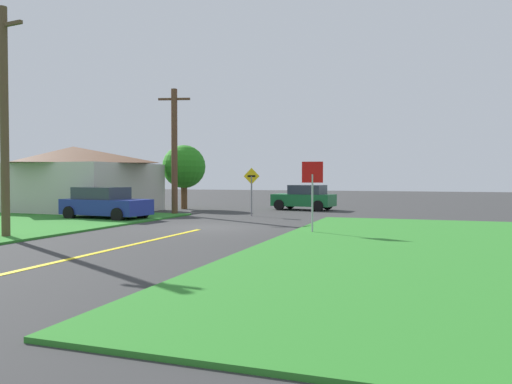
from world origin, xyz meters
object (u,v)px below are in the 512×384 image
(parked_car_near_building, at_px, (105,203))
(oak_tree_left, at_px, (184,167))
(utility_pole_mid, at_px, (174,151))
(car_approaching_junction, at_px, (305,198))
(barn, at_px, (73,179))
(direction_sign, at_px, (252,186))
(utility_pole_near, at_px, (4,119))
(stop_sign, at_px, (312,183))

(parked_car_near_building, xyz_separation_m, oak_tree_left, (-0.06, 8.65, 2.00))
(oak_tree_left, bearing_deg, parked_car_near_building, -89.62)
(parked_car_near_building, bearing_deg, oak_tree_left, 96.48)
(utility_pole_mid, height_order, oak_tree_left, utility_pole_mid)
(oak_tree_left, bearing_deg, car_approaching_junction, 12.74)
(utility_pole_mid, bearing_deg, barn, 175.89)
(utility_pole_mid, distance_m, direction_sign, 4.82)
(utility_pole_near, bearing_deg, utility_pole_mid, 88.37)
(stop_sign, distance_m, utility_pole_near, 11.04)
(car_approaching_junction, bearing_deg, direction_sign, 82.32)
(car_approaching_junction, xyz_separation_m, direction_sign, (-1.59, -5.79, 0.83))
(stop_sign, relative_size, utility_pole_mid, 0.38)
(car_approaching_junction, bearing_deg, stop_sign, 112.37)
(parked_car_near_building, bearing_deg, utility_pole_mid, 70.87)
(utility_pole_mid, relative_size, barn, 0.75)
(car_approaching_junction, height_order, parked_car_near_building, same)
(direction_sign, relative_size, barn, 0.28)
(stop_sign, distance_m, utility_pole_mid, 11.65)
(stop_sign, xyz_separation_m, parked_car_near_building, (-11.21, 2.81, -1.10))
(car_approaching_junction, bearing_deg, oak_tree_left, 20.45)
(utility_pole_mid, relative_size, oak_tree_left, 1.66)
(parked_car_near_building, xyz_separation_m, barn, (-5.52, 4.40, 1.21))
(car_approaching_junction, bearing_deg, utility_pole_mid, 55.55)
(utility_pole_near, bearing_deg, oak_tree_left, 95.47)
(stop_sign, distance_m, oak_tree_left, 16.09)
(utility_pole_near, bearing_deg, barn, 120.35)
(direction_sign, distance_m, barn, 11.68)
(parked_car_near_building, xyz_separation_m, utility_pole_near, (1.50, -7.58, 3.29))
(stop_sign, height_order, utility_pole_near, utility_pole_near)
(stop_sign, distance_m, parked_car_near_building, 11.61)
(stop_sign, xyz_separation_m, direction_sign, (-5.05, 7.44, -0.27))
(barn, bearing_deg, direction_sign, 1.12)
(stop_sign, bearing_deg, utility_pole_mid, -43.24)
(car_approaching_junction, height_order, oak_tree_left, oak_tree_left)
(oak_tree_left, bearing_deg, direction_sign, -32.92)
(utility_pole_near, distance_m, utility_pole_mid, 11.47)
(car_approaching_junction, distance_m, utility_pole_near, 19.33)
(utility_pole_near, xyz_separation_m, utility_pole_mid, (0.33, 11.45, -0.48))
(parked_car_near_building, distance_m, oak_tree_left, 8.88)
(car_approaching_junction, height_order, barn, barn)
(utility_pole_near, distance_m, barn, 14.04)
(utility_pole_near, bearing_deg, direction_sign, 69.12)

